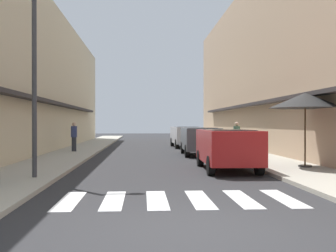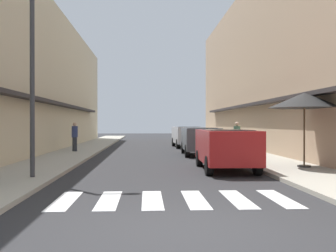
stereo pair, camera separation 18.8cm
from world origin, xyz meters
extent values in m
plane|color=#2B2B2D|center=(0.00, 16.23, 0.00)|extent=(89.25, 89.25, 0.00)
cube|color=#ADA899|center=(-4.57, 16.23, 0.06)|extent=(2.55, 56.80, 0.12)
cube|color=#ADA899|center=(4.57, 16.23, 0.06)|extent=(2.55, 56.80, 0.12)
cube|color=beige|center=(-8.35, 17.26, 4.33)|extent=(5.00, 38.51, 8.66)
cube|color=#332D2D|center=(-5.60, 17.26, 2.80)|extent=(0.50, 26.96, 0.16)
cube|color=tan|center=(8.35, 17.26, 5.33)|extent=(5.00, 38.51, 10.67)
cube|color=#332D2D|center=(5.60, 17.26, 2.80)|extent=(0.50, 26.96, 0.16)
cube|color=silver|center=(-2.38, 2.45, 0.01)|extent=(0.45, 2.20, 0.01)
cube|color=silver|center=(-1.43, 2.45, 0.01)|extent=(0.45, 2.20, 0.01)
cube|color=silver|center=(-0.48, 2.45, 0.01)|extent=(0.45, 2.20, 0.01)
cube|color=silver|center=(0.47, 2.45, 0.01)|extent=(0.45, 2.20, 0.01)
cube|color=silver|center=(1.42, 2.45, 0.01)|extent=(0.45, 2.20, 0.01)
cube|color=silver|center=(2.38, 2.45, 0.01)|extent=(0.45, 2.20, 0.01)
cube|color=maroon|center=(2.24, 7.81, 0.89)|extent=(1.85, 4.27, 1.13)
cube|color=black|center=(2.24, 7.60, 1.19)|extent=(1.52, 2.40, 0.56)
cylinder|color=black|center=(1.48, 9.23, 0.32)|extent=(0.23, 0.64, 0.64)
cylinder|color=black|center=(3.07, 9.19, 0.32)|extent=(0.23, 0.64, 0.64)
cylinder|color=black|center=(1.42, 6.44, 0.32)|extent=(0.23, 0.64, 0.64)
cylinder|color=black|center=(3.01, 6.40, 0.32)|extent=(0.23, 0.64, 0.64)
cube|color=#4C5156|center=(2.24, 14.57, 0.89)|extent=(1.85, 4.10, 1.13)
cube|color=black|center=(2.24, 14.37, 1.19)|extent=(1.52, 2.31, 0.56)
cylinder|color=black|center=(1.48, 15.93, 0.32)|extent=(0.24, 0.65, 0.64)
cylinder|color=black|center=(3.07, 15.89, 0.32)|extent=(0.24, 0.65, 0.64)
cylinder|color=black|center=(1.42, 13.25, 0.32)|extent=(0.24, 0.65, 0.64)
cylinder|color=black|center=(3.01, 13.22, 0.32)|extent=(0.24, 0.65, 0.64)
cube|color=silver|center=(2.24, 21.47, 0.89)|extent=(1.90, 4.31, 1.13)
cube|color=black|center=(2.24, 21.26, 1.19)|extent=(1.55, 2.43, 0.56)
cylinder|color=black|center=(1.40, 22.85, 0.32)|extent=(0.24, 0.65, 0.64)
cylinder|color=black|center=(2.99, 22.90, 0.32)|extent=(0.24, 0.65, 0.64)
cylinder|color=black|center=(1.50, 20.04, 0.32)|extent=(0.24, 0.65, 0.64)
cylinder|color=black|center=(3.09, 20.10, 0.32)|extent=(0.24, 0.65, 0.64)
cylinder|color=#38383D|center=(-3.95, 5.54, 2.94)|extent=(0.14, 0.14, 5.65)
cylinder|color=#262626|center=(5.09, 7.71, 0.15)|extent=(0.48, 0.48, 0.06)
cylinder|color=#4C3823|center=(5.09, 7.71, 1.32)|extent=(0.06, 0.06, 2.40)
cone|color=black|center=(5.09, 7.71, 2.52)|extent=(2.59, 2.59, 0.55)
cylinder|color=#282B33|center=(3.97, 13.48, 0.52)|extent=(0.26, 0.26, 0.80)
cylinder|color=#4C7259|center=(3.97, 13.48, 1.24)|extent=(0.34, 0.34, 0.64)
sphere|color=tan|center=(3.97, 13.48, 1.67)|extent=(0.22, 0.22, 0.22)
cylinder|color=#282B33|center=(-4.66, 16.36, 0.52)|extent=(0.26, 0.26, 0.79)
cylinder|color=navy|center=(-4.66, 16.36, 1.23)|extent=(0.34, 0.34, 0.63)
sphere|color=tan|center=(-4.66, 16.36, 1.65)|extent=(0.21, 0.21, 0.21)
camera|label=1|loc=(-0.79, -6.26, 1.69)|focal=42.34mm
camera|label=2|loc=(-0.60, -6.27, 1.69)|focal=42.34mm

